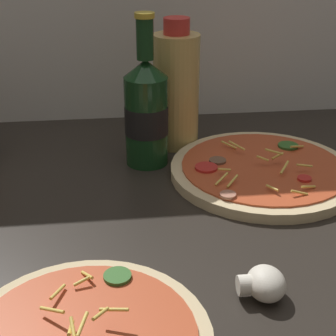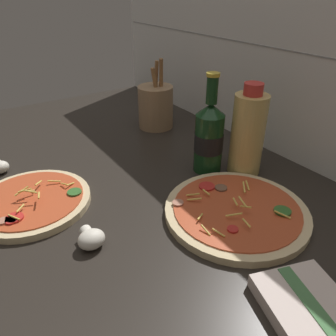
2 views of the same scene
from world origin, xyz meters
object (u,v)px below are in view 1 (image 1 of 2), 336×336
pizza_far (263,170)px  mushroom_left (264,284)px  oil_bottle (176,89)px  beer_bottle (146,111)px

pizza_far → mushroom_left: pizza_far is taller
oil_bottle → mushroom_left: bearing=-84.5°
oil_bottle → mushroom_left: oil_bottle is taller
oil_bottle → pizza_far: bearing=-49.7°
pizza_far → oil_bottle: oil_bottle is taller
mushroom_left → oil_bottle: bearing=95.5°
oil_bottle → mushroom_left: (4.12, -42.85, -8.63)cm
pizza_far → beer_bottle: (-17.99, 7.22, 8.19)cm
oil_bottle → beer_bottle: bearing=-128.9°
beer_bottle → oil_bottle: 9.29cm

